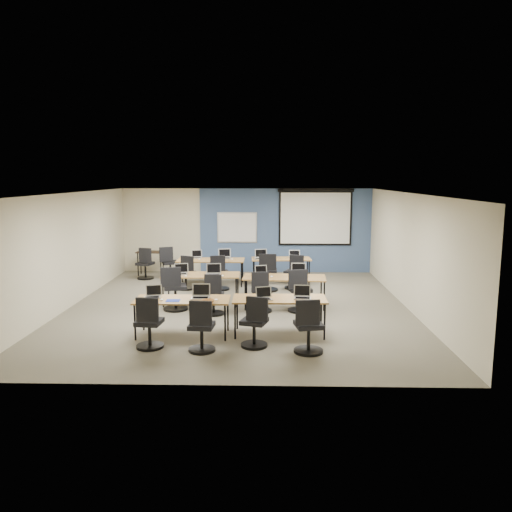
{
  "coord_description": "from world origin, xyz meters",
  "views": [
    {
      "loc": [
        0.73,
        -11.52,
        3.08
      ],
      "look_at": [
        0.41,
        0.4,
        1.17
      ],
      "focal_mm": 35.0,
      "sensor_mm": 36.0,
      "label": 1
    }
  ],
  "objects_px": {
    "task_chair_3": "(308,331)",
    "task_chair_4": "(174,292)",
    "laptop_10": "(261,256)",
    "whiteboard": "(237,228)",
    "spare_chair_a": "(169,265)",
    "laptop_6": "(261,273)",
    "training_table_back_left": "(211,261)",
    "laptop_2": "(264,296)",
    "training_table_back_right": "(281,260)",
    "laptop_1": "(201,295)",
    "laptop_5": "(213,272)",
    "training_table_front_left": "(182,301)",
    "training_table_front_right": "(280,300)",
    "task_chair_9": "(220,276)",
    "training_table_mid_left": "(201,276)",
    "laptop_9": "(224,256)",
    "laptop_3": "(302,295)",
    "task_chair_7": "(299,294)",
    "task_chair_2": "(255,326)",
    "task_chair_0": "(149,327)",
    "task_chair_11": "(294,275)",
    "laptop_4": "(181,272)",
    "laptop_0": "(153,294)",
    "task_chair_8": "(186,276)",
    "projector_screen": "(315,214)",
    "task_chair_5": "(213,298)",
    "laptop_7": "(299,272)",
    "spare_chair_b": "(145,266)",
    "laptop_8": "(196,256)",
    "task_chair_1": "(201,330)",
    "utility_table": "(150,255)",
    "training_table_mid_right": "(284,279)"
  },
  "relations": [
    {
      "from": "task_chair_3",
      "to": "spare_chair_a",
      "type": "bearing_deg",
      "value": 109.5
    },
    {
      "from": "task_chair_11",
      "to": "training_table_front_right",
      "type": "bearing_deg",
      "value": -75.11
    },
    {
      "from": "task_chair_5",
      "to": "laptop_10",
      "type": "xyz_separation_m",
      "value": [
        1.0,
        3.38,
        0.4
      ]
    },
    {
      "from": "laptop_2",
      "to": "laptop_7",
      "type": "relative_size",
      "value": 0.88
    },
    {
      "from": "laptop_5",
      "to": "utility_table",
      "type": "bearing_deg",
      "value": 116.4
    },
    {
      "from": "whiteboard",
      "to": "task_chair_4",
      "type": "distance_m",
      "value": 4.99
    },
    {
      "from": "training_table_front_left",
      "to": "spare_chair_b",
      "type": "height_order",
      "value": "spare_chair_b"
    },
    {
      "from": "projector_screen",
      "to": "laptop_10",
      "type": "distance_m",
      "value": 2.66
    },
    {
      "from": "laptop_9",
      "to": "task_chair_9",
      "type": "bearing_deg",
      "value": -103.35
    },
    {
      "from": "task_chair_4",
      "to": "task_chair_8",
      "type": "xyz_separation_m",
      "value": [
        -0.08,
        2.16,
        -0.04
      ]
    },
    {
      "from": "laptop_5",
      "to": "training_table_back_right",
      "type": "bearing_deg",
      "value": 48.68
    },
    {
      "from": "training_table_mid_right",
      "to": "laptop_1",
      "type": "distance_m",
      "value": 2.71
    },
    {
      "from": "task_chair_0",
      "to": "task_chair_11",
      "type": "distance_m",
      "value": 5.66
    },
    {
      "from": "laptop_0",
      "to": "laptop_10",
      "type": "xyz_separation_m",
      "value": [
        2.04,
        4.72,
        0.01
      ]
    },
    {
      "from": "whiteboard",
      "to": "spare_chair_a",
      "type": "relative_size",
      "value": 1.3
    },
    {
      "from": "task_chair_11",
      "to": "task_chair_1",
      "type": "bearing_deg",
      "value": -88.58
    },
    {
      "from": "projector_screen",
      "to": "laptop_1",
      "type": "bearing_deg",
      "value": -113.52
    },
    {
      "from": "laptop_3",
      "to": "task_chair_7",
      "type": "relative_size",
      "value": 0.32
    },
    {
      "from": "laptop_1",
      "to": "task_chair_8",
      "type": "height_order",
      "value": "laptop_1"
    },
    {
      "from": "laptop_0",
      "to": "laptop_7",
      "type": "bearing_deg",
      "value": 23.14
    },
    {
      "from": "training_table_front_right",
      "to": "task_chair_9",
      "type": "bearing_deg",
      "value": 111.14
    },
    {
      "from": "task_chair_0",
      "to": "spare_chair_b",
      "type": "height_order",
      "value": "task_chair_0"
    },
    {
      "from": "task_chair_7",
      "to": "task_chair_9",
      "type": "xyz_separation_m",
      "value": [
        -2.04,
        2.18,
        -0.02
      ]
    },
    {
      "from": "training_table_front_right",
      "to": "laptop_3",
      "type": "relative_size",
      "value": 5.62
    },
    {
      "from": "training_table_front_right",
      "to": "task_chair_9",
      "type": "xyz_separation_m",
      "value": [
        -1.55,
        3.83,
        -0.28
      ]
    },
    {
      "from": "training_table_mid_left",
      "to": "spare_chair_b",
      "type": "distance_m",
      "value": 3.56
    },
    {
      "from": "laptop_10",
      "to": "whiteboard",
      "type": "bearing_deg",
      "value": 99.06
    },
    {
      "from": "laptop_5",
      "to": "task_chair_9",
      "type": "relative_size",
      "value": 0.36
    },
    {
      "from": "task_chair_3",
      "to": "task_chair_4",
      "type": "bearing_deg",
      "value": 125.48
    },
    {
      "from": "laptop_4",
      "to": "laptop_10",
      "type": "height_order",
      "value": "laptop_10"
    },
    {
      "from": "training_table_back_right",
      "to": "laptop_5",
      "type": "height_order",
      "value": "laptop_5"
    },
    {
      "from": "training_table_back_left",
      "to": "task_chair_2",
      "type": "relative_size",
      "value": 1.96
    },
    {
      "from": "task_chair_4",
      "to": "projector_screen",
      "type": "bearing_deg",
      "value": 39.18
    },
    {
      "from": "task_chair_9",
      "to": "laptop_8",
      "type": "bearing_deg",
      "value": 115.16
    },
    {
      "from": "task_chair_0",
      "to": "task_chair_3",
      "type": "xyz_separation_m",
      "value": [
        2.85,
        -0.17,
        0.01
      ]
    },
    {
      "from": "training_table_back_right",
      "to": "laptop_1",
      "type": "relative_size",
      "value": 4.86
    },
    {
      "from": "laptop_0",
      "to": "laptop_3",
      "type": "distance_m",
      "value": 2.93
    },
    {
      "from": "training_table_back_left",
      "to": "laptop_2",
      "type": "bearing_deg",
      "value": -71.65
    },
    {
      "from": "laptop_1",
      "to": "laptop_4",
      "type": "height_order",
      "value": "laptop_1"
    },
    {
      "from": "task_chair_3",
      "to": "laptop_6",
      "type": "xyz_separation_m",
      "value": [
        -0.89,
        3.34,
        0.37
      ]
    },
    {
      "from": "task_chair_4",
      "to": "laptop_5",
      "type": "height_order",
      "value": "task_chair_4"
    },
    {
      "from": "projector_screen",
      "to": "task_chair_5",
      "type": "bearing_deg",
      "value": -117.98
    },
    {
      "from": "training_table_back_right",
      "to": "task_chair_5",
      "type": "distance_m",
      "value": 3.81
    },
    {
      "from": "task_chair_0",
      "to": "laptop_10",
      "type": "bearing_deg",
      "value": 77.58
    },
    {
      "from": "laptop_1",
      "to": "task_chair_9",
      "type": "xyz_separation_m",
      "value": [
        -0.01,
        3.84,
        -0.39
      ]
    },
    {
      "from": "laptop_5",
      "to": "training_table_front_left",
      "type": "bearing_deg",
      "value": -105.08
    },
    {
      "from": "projector_screen",
      "to": "laptop_5",
      "type": "relative_size",
      "value": 6.76
    },
    {
      "from": "laptop_0",
      "to": "spare_chair_a",
      "type": "height_order",
      "value": "spare_chair_a"
    },
    {
      "from": "training_table_mid_left",
      "to": "laptop_10",
      "type": "height_order",
      "value": "laptop_10"
    },
    {
      "from": "training_table_mid_left",
      "to": "task_chair_3",
      "type": "relative_size",
      "value": 1.86
    }
  ]
}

